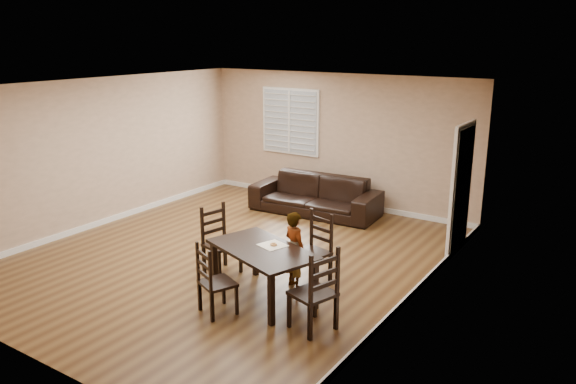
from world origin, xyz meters
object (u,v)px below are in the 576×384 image
object	(u,v)px
chair_far	(209,284)
sofa	(315,195)
chair_right	(320,295)
dining_table	(262,254)
chair_near	(318,249)
chair_left	(217,241)
donut	(273,244)
child	(295,250)

from	to	relation	value
chair_far	sofa	xyz separation A→B (m)	(-1.04, 4.36, -0.05)
chair_right	dining_table	bearing A→B (deg)	-90.95
dining_table	chair_right	bearing A→B (deg)	0.12
dining_table	chair_near	size ratio (longest dim) A/B	1.70
chair_far	chair_left	xyz separation A→B (m)	(-0.83, 1.13, 0.04)
chair_near	donut	bearing A→B (deg)	-93.23
chair_left	child	world-z (taller)	child
chair_near	chair_far	size ratio (longest dim) A/B	1.08
dining_table	chair_far	size ratio (longest dim) A/B	1.83
dining_table	child	world-z (taller)	child
chair_far	donut	size ratio (longest dim) A/B	9.89
chair_near	donut	distance (m)	0.85
dining_table	sofa	world-z (taller)	sofa
chair_right	sofa	distance (m)	4.67
chair_left	child	size ratio (longest dim) A/B	0.92
sofa	donut	bearing A→B (deg)	-71.82
chair_near	donut	xyz separation A→B (m)	(-0.24, -0.77, 0.27)
chair_near	chair_far	distance (m)	1.78
dining_table	sofa	bearing A→B (deg)	129.28
chair_left	sofa	distance (m)	3.25
chair_right	donut	size ratio (longest dim) A/B	11.20
chair_far	chair_left	distance (m)	1.40
chair_left	chair_far	bearing A→B (deg)	-131.34
chair_right	child	world-z (taller)	child
dining_table	chair_left	world-z (taller)	chair_left
chair_left	child	xyz separation A→B (m)	(1.29, 0.15, 0.09)
dining_table	chair_right	world-z (taller)	chair_right
sofa	child	bearing A→B (deg)	-67.89
chair_near	dining_table	bearing A→B (deg)	-94.73
donut	chair_far	bearing A→B (deg)	-110.85
donut	chair_left	bearing A→B (deg)	169.71
chair_far	sofa	world-z (taller)	chair_far
chair_far	donut	distance (m)	1.02
chair_right	chair_far	bearing A→B (deg)	-56.69
donut	sofa	distance (m)	3.74
chair_near	chair_right	bearing A→B (deg)	-44.84
chair_near	chair_left	world-z (taller)	chair_left
chair_left	donut	xyz separation A→B (m)	(1.18, -0.21, 0.27)
chair_left	donut	world-z (taller)	chair_left
sofa	chair_far	bearing A→B (deg)	-80.32
child	chair_right	bearing A→B (deg)	157.96
donut	child	bearing A→B (deg)	73.66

